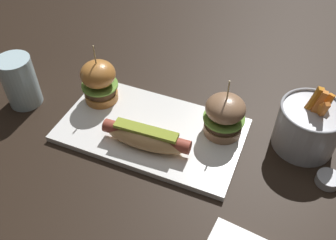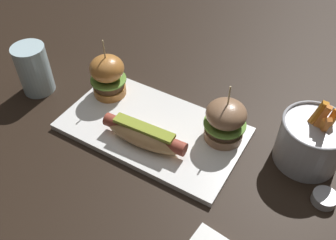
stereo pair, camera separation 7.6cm
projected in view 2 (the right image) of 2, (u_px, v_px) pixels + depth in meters
ground_plane at (153, 131)px, 0.81m from camera, size 3.00×3.00×0.00m
platter_main at (153, 129)px, 0.81m from camera, size 0.40×0.22×0.01m
hot_dog at (144, 135)px, 0.75m from camera, size 0.19×0.06×0.05m
slider_left at (108, 76)px, 0.85m from camera, size 0.08×0.08×0.15m
slider_right at (225, 121)px, 0.75m from camera, size 0.09×0.09×0.14m
fries_bucket at (311, 141)px, 0.72m from camera, size 0.13×0.13×0.15m
sauce_ramekin at (325, 198)px, 0.67m from camera, size 0.05×0.05×0.02m
water_glass at (34, 69)px, 0.87m from camera, size 0.08×0.08×0.12m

